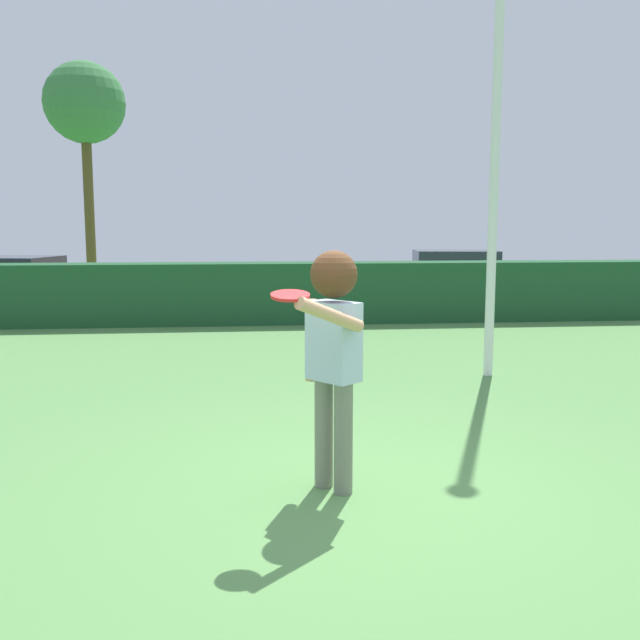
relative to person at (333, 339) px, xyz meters
name	(u,v)px	position (x,y,z in m)	size (l,w,h in m)	color
ground_plane	(356,491)	(0.17, -0.05, -1.15)	(60.00, 60.00, 0.00)	#578B4A
person	(333,339)	(0.00, 0.00, 0.00)	(0.54, 0.82, 1.79)	slate
frisbee	(290,296)	(-0.33, -0.40, 0.36)	(0.26, 0.26, 0.06)	red
lamppost	(497,85)	(2.51, 3.80, 2.55)	(0.24, 0.24, 6.75)	silver
hedge_row	(288,293)	(0.17, 9.06, -0.55)	(23.02, 0.90, 1.21)	#1E4C2A
parked_car_red	(5,281)	(-6.09, 11.42, -0.46)	(4.48, 2.63, 1.25)	#B21E1E
parked_car_blue	(455,271)	(5.05, 13.89, -0.46)	(4.37, 2.22, 1.25)	#263FA5
oak_tree	(85,106)	(-5.81, 18.97, 4.60)	(2.59, 2.59, 7.14)	brown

